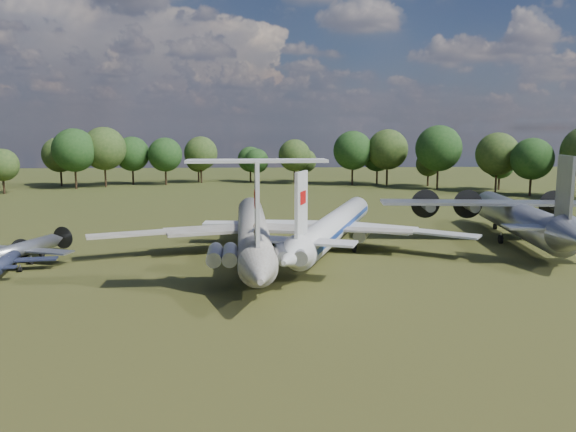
{
  "coord_description": "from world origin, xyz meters",
  "views": [
    {
      "loc": [
        5.35,
        -65.41,
        14.99
      ],
      "look_at": [
        8.16,
        -1.88,
        5.0
      ],
      "focal_mm": 35.0,
      "sensor_mm": 36.0,
      "label": 1
    }
  ],
  "objects_px": {
    "tu104_jet": "(334,231)",
    "person_on_il62": "(256,229)",
    "an12_transport": "(518,223)",
    "small_prop_northwest": "(22,253)",
    "small_prop_west": "(8,263)",
    "il62_airliner": "(253,236)"
  },
  "relations": [
    {
      "from": "an12_transport",
      "to": "small_prop_west",
      "type": "distance_m",
      "value": 61.99
    },
    {
      "from": "person_on_il62",
      "to": "small_prop_west",
      "type": "bearing_deg",
      "value": -40.11
    },
    {
      "from": "il62_airliner",
      "to": "tu104_jet",
      "type": "bearing_deg",
      "value": 18.43
    },
    {
      "from": "an12_transport",
      "to": "small_prop_northwest",
      "type": "distance_m",
      "value": 61.5
    },
    {
      "from": "il62_airliner",
      "to": "tu104_jet",
      "type": "distance_m",
      "value": 10.78
    },
    {
      "from": "small_prop_west",
      "to": "person_on_il62",
      "type": "height_order",
      "value": "person_on_il62"
    },
    {
      "from": "person_on_il62",
      "to": "small_prop_northwest",
      "type": "bearing_deg",
      "value": -47.76
    },
    {
      "from": "small_prop_west",
      "to": "small_prop_northwest",
      "type": "distance_m",
      "value": 4.09
    },
    {
      "from": "small_prop_northwest",
      "to": "person_on_il62",
      "type": "height_order",
      "value": "person_on_il62"
    },
    {
      "from": "il62_airliner",
      "to": "an12_transport",
      "type": "height_order",
      "value": "an12_transport"
    },
    {
      "from": "tu104_jet",
      "to": "person_on_il62",
      "type": "xyz_separation_m",
      "value": [
        -9.52,
        -17.38,
        3.45
      ]
    },
    {
      "from": "person_on_il62",
      "to": "il62_airliner",
      "type": "bearing_deg",
      "value": -111.76
    },
    {
      "from": "il62_airliner",
      "to": "tu104_jet",
      "type": "height_order",
      "value": "il62_airliner"
    },
    {
      "from": "tu104_jet",
      "to": "an12_transport",
      "type": "bearing_deg",
      "value": 26.21
    },
    {
      "from": "an12_transport",
      "to": "small_prop_west",
      "type": "bearing_deg",
      "value": -162.06
    },
    {
      "from": "il62_airliner",
      "to": "small_prop_northwest",
      "type": "height_order",
      "value": "il62_airliner"
    },
    {
      "from": "an12_transport",
      "to": "tu104_jet",
      "type": "bearing_deg",
      "value": -167.0
    },
    {
      "from": "tu104_jet",
      "to": "small_prop_west",
      "type": "distance_m",
      "value": 37.11
    },
    {
      "from": "small_prop_northwest",
      "to": "person_on_il62",
      "type": "distance_m",
      "value": 29.27
    },
    {
      "from": "il62_airliner",
      "to": "small_prop_west",
      "type": "distance_m",
      "value": 26.41
    },
    {
      "from": "an12_transport",
      "to": "small_prop_northwest",
      "type": "relative_size",
      "value": 2.49
    },
    {
      "from": "an12_transport",
      "to": "person_on_il62",
      "type": "xyz_separation_m",
      "value": [
        -34.36,
        -20.49,
        3.12
      ]
    }
  ]
}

